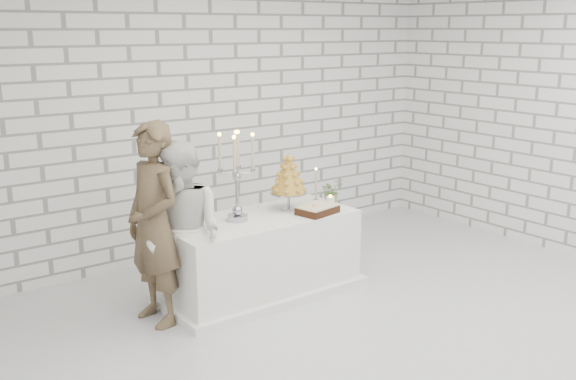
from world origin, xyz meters
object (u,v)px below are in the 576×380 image
object	(u,v)px
bride	(184,233)
candelabra	(237,176)
croquembouche	(288,182)
cake_table	(261,255)
groom	(154,225)

from	to	relation	value
bride	candelabra	bearing A→B (deg)	81.04
croquembouche	bride	bearing A→B (deg)	-173.30
cake_table	groom	world-z (taller)	groom
candelabra	croquembouche	world-z (taller)	candelabra
groom	croquembouche	distance (m)	1.42
cake_table	croquembouche	size ratio (longest dim) A/B	3.27
croquembouche	cake_table	bearing A→B (deg)	-172.77
groom	croquembouche	xyz separation A→B (m)	(1.41, 0.02, 0.16)
candelabra	groom	bearing A→B (deg)	-179.95
groom	croquembouche	world-z (taller)	groom
bride	croquembouche	size ratio (longest dim) A/B	2.82
croquembouche	candelabra	bearing A→B (deg)	-178.11
cake_table	candelabra	xyz separation A→B (m)	(-0.23, 0.03, 0.79)
candelabra	croquembouche	bearing A→B (deg)	1.89
candelabra	bride	bearing A→B (deg)	-168.75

